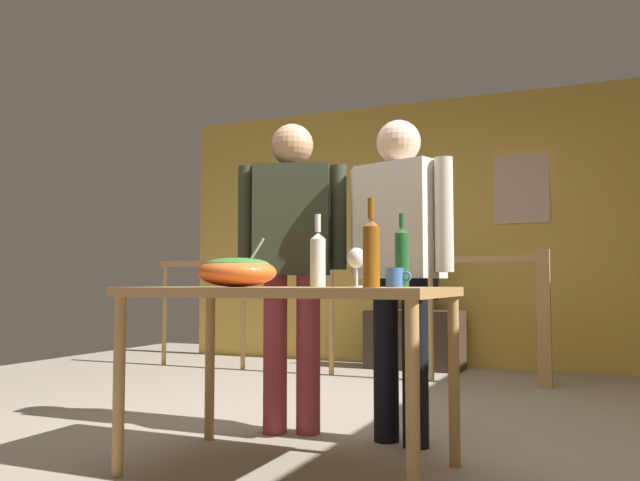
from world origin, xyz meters
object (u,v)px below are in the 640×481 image
(serving_table, at_px, (291,305))
(wine_glass, at_px, (356,260))
(stair_railing, at_px, (395,295))
(person_standing_left, at_px, (292,247))
(tv_console, at_px, (415,339))
(wine_bottle_clear, at_px, (318,258))
(salad_bowl, at_px, (237,270))
(wine_bottle_green, at_px, (402,256))
(wine_bottle_amber, at_px, (371,251))
(flat_screen_tv, at_px, (413,286))
(framed_picture, at_px, (521,189))
(mug_blue, at_px, (395,277))
(person_standing_right, at_px, (399,249))

(serving_table, relative_size, wine_glass, 7.86)
(stair_railing, bearing_deg, person_standing_left, -88.41)
(tv_console, relative_size, wine_bottle_clear, 2.58)
(tv_console, xyz_separation_m, person_standing_left, (0.07, -2.85, 0.73))
(stair_railing, relative_size, salad_bowl, 10.53)
(salad_bowl, height_order, wine_bottle_green, wine_bottle_green)
(wine_bottle_amber, bearing_deg, flat_screen_tv, 102.57)
(serving_table, height_order, wine_bottle_clear, wine_bottle_clear)
(serving_table, bearing_deg, stair_railing, 97.41)
(framed_picture, xyz_separation_m, mug_blue, (-0.16, -3.62, -0.86))
(framed_picture, distance_m, wine_bottle_amber, 4.08)
(salad_bowl, distance_m, person_standing_right, 0.91)
(salad_bowl, xyz_separation_m, mug_blue, (0.64, 0.25, -0.03))
(framed_picture, height_order, serving_table, framed_picture)
(salad_bowl, relative_size, wine_bottle_clear, 1.00)
(wine_bottle_clear, bearing_deg, tv_console, 96.70)
(mug_blue, relative_size, person_standing_right, 0.07)
(tv_console, bearing_deg, wine_bottle_green, -76.08)
(wine_bottle_green, xyz_separation_m, person_standing_right, (-0.11, 0.33, 0.05))
(salad_bowl, height_order, wine_bottle_amber, wine_bottle_amber)
(flat_screen_tv, height_order, wine_bottle_clear, wine_bottle_clear)
(stair_railing, relative_size, serving_table, 2.71)
(tv_console, distance_m, wine_bottle_clear, 3.28)
(flat_screen_tv, xyz_separation_m, wine_bottle_green, (0.79, -3.14, 0.15))
(framed_picture, distance_m, flat_screen_tv, 1.36)
(flat_screen_tv, height_order, person_standing_right, person_standing_right)
(framed_picture, xyz_separation_m, wine_bottle_amber, (-0.14, -4.01, -0.77))
(wine_bottle_clear, distance_m, person_standing_left, 0.46)
(stair_railing, height_order, flat_screen_tv, stair_railing)
(wine_glass, bearing_deg, wine_bottle_amber, -61.21)
(serving_table, height_order, person_standing_left, person_standing_left)
(wine_glass, relative_size, wine_bottle_amber, 0.50)
(wine_glass, relative_size, wine_bottle_green, 0.51)
(tv_console, bearing_deg, framed_picture, 16.74)
(wine_bottle_amber, bearing_deg, person_standing_left, 130.70)
(person_standing_right, bearing_deg, framed_picture, -75.63)
(salad_bowl, bearing_deg, wine_bottle_amber, -11.49)
(wine_glass, distance_m, mug_blue, 0.19)
(serving_table, bearing_deg, person_standing_right, 64.73)
(salad_bowl, relative_size, wine_glass, 2.02)
(wine_bottle_clear, relative_size, person_standing_left, 0.21)
(person_standing_right, bearing_deg, wine_bottle_green, 127.43)
(wine_glass, bearing_deg, wine_bottle_green, 58.74)
(salad_bowl, relative_size, person_standing_left, 0.21)
(wine_bottle_clear, bearing_deg, stair_railing, 98.23)
(salad_bowl, bearing_deg, person_standing_right, 54.60)
(flat_screen_tv, xyz_separation_m, serving_table, (0.38, -3.46, -0.07))
(person_standing_left, bearing_deg, wine_bottle_clear, 111.75)
(salad_bowl, distance_m, person_standing_left, 0.75)
(flat_screen_tv, height_order, salad_bowl, salad_bowl)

